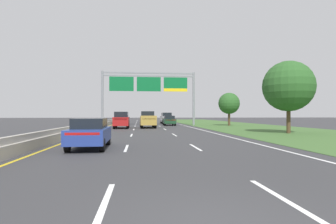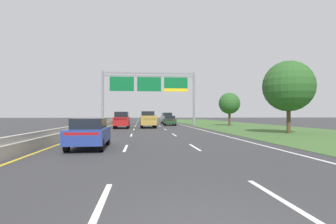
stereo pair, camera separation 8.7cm
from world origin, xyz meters
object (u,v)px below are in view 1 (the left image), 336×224
Objects in this scene: car_white_right_lane_suv at (166,118)px; car_blue_left_lane_sedan at (90,133)px; car_darkgreen_right_lane_sedan at (169,120)px; overhead_sign_gantry at (149,87)px; car_grey_centre_lane_suv at (145,117)px; roadside_tree_mid at (229,103)px; car_red_left_lane_suv at (122,120)px; roadside_tree_near at (288,86)px; pickup_truck_gold at (148,120)px.

car_white_right_lane_suv reaches higher than car_blue_left_lane_sedan.
overhead_sign_gantry is at bearing 89.66° from car_darkgreen_right_lane_sedan.
roadside_tree_mid is at bearing -145.49° from car_grey_centre_lane_suv.
car_blue_left_lane_sedan is at bearing 166.09° from car_darkgreen_right_lane_sedan.
car_white_right_lane_suv is 18.07m from car_red_left_lane_suv.
roadside_tree_mid is (9.01, -10.04, 2.42)m from car_white_right_lane_suv.
car_blue_left_lane_sedan is 46.73m from car_grey_centre_lane_suv.
roadside_tree_near is (16.21, -11.21, 3.32)m from car_red_left_lane_suv.
overhead_sign_gantry is 2.89× the size of roadside_tree_mid.
car_grey_centre_lane_suv is (3.76, 46.58, 0.28)m from car_blue_left_lane_sedan.
car_white_right_lane_suv is 13.70m from roadside_tree_mid.
car_red_left_lane_suv reaches higher than car_blue_left_lane_sedan.
car_darkgreen_right_lane_sedan is at bearing -167.54° from car_grey_centre_lane_suv.
car_grey_centre_lane_suv is at bearing 11.84° from car_darkgreen_right_lane_sedan.
car_white_right_lane_suv is (3.62, 8.00, -5.12)m from overhead_sign_gantry.
car_white_right_lane_suv reaches higher than car_darkgreen_right_lane_sedan.
car_red_left_lane_suv is 17.79m from roadside_tree_mid.
overhead_sign_gantry is 3.19× the size of car_grey_centre_lane_suv.
car_red_left_lane_suv is at bearing 106.05° from pickup_truck_gold.
car_darkgreen_right_lane_sedan is (3.67, 7.41, -0.26)m from pickup_truck_gold.
pickup_truck_gold is 1.04× the size of roadside_tree_mid.
pickup_truck_gold is at bearing -157.42° from roadside_tree_mid.
overhead_sign_gantry reaches higher than car_red_left_lane_suv.
roadside_tree_mid is at bearing -68.90° from car_red_left_lane_suv.
car_white_right_lane_suv is 10.11m from car_grey_centre_lane_suv.
roadside_tree_mid reaches higher than pickup_truck_gold.
roadside_tree_mid is at bearing -68.51° from pickup_truck_gold.
roadside_tree_near reaches higher than car_darkgreen_right_lane_sedan.
car_blue_left_lane_sedan is 0.94× the size of car_red_left_lane_suv.
car_darkgreen_right_lane_sedan is 0.65× the size of roadside_tree_near.
pickup_truck_gold is at bearing 136.27° from roadside_tree_near.
car_white_right_lane_suv is 1.00× the size of car_grey_centre_lane_suv.
pickup_truck_gold is (-0.38, -7.44, -5.14)m from overhead_sign_gantry.
overhead_sign_gantry is 30.02m from car_blue_left_lane_sedan.
overhead_sign_gantry is 3.20× the size of car_red_left_lane_suv.
overhead_sign_gantry reaches higher than car_white_right_lane_suv.
overhead_sign_gantry is 18.07m from car_grey_centre_lane_suv.
car_white_right_lane_suv is at bearing -24.53° from car_red_left_lane_suv.
car_red_left_lane_suv is 0.69× the size of roadside_tree_near.
overhead_sign_gantry is 23.36m from roadside_tree_near.
pickup_truck_gold is 1.23× the size of car_blue_left_lane_sedan.
overhead_sign_gantry reaches higher than roadside_tree_near.
car_grey_centre_lane_suv is (3.48, 25.82, 0.00)m from car_red_left_lane_suv.
pickup_truck_gold is at bearing -179.39° from car_grey_centre_lane_suv.
roadside_tree_near is at bearing -134.81° from pickup_truck_gold.
car_white_right_lane_suv is 0.91× the size of roadside_tree_mid.
roadside_tree_near reaches higher than roadside_tree_mid.
overhead_sign_gantry is at bearing 154.14° from car_white_right_lane_suv.
car_grey_centre_lane_suv is at bearing 108.96° from roadside_tree_near.
car_white_right_lane_suv is at bearing -156.46° from car_grey_centre_lane_suv.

